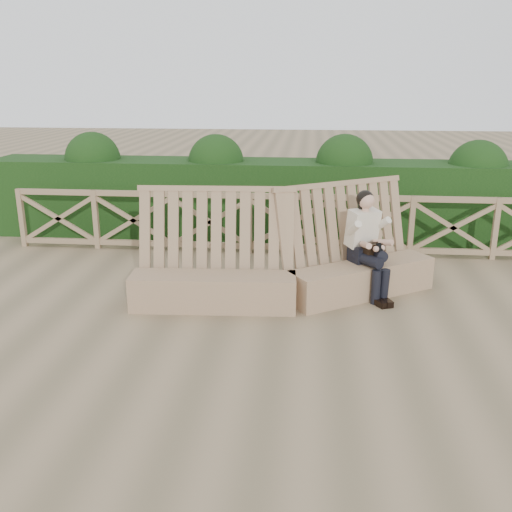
{
  "coord_description": "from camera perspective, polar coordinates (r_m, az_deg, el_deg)",
  "views": [
    {
      "loc": [
        0.37,
        -6.42,
        3.03
      ],
      "look_at": [
        -0.29,
        0.4,
        0.9
      ],
      "focal_mm": 40.0,
      "sensor_mm": 36.0,
      "label": 1
    }
  ],
  "objects": [
    {
      "name": "hedge",
      "position": [
        11.36,
        3.58,
        5.66
      ],
      "size": [
        12.0,
        1.2,
        1.5
      ],
      "primitive_type": "cube",
      "color": "black",
      "rests_on": "ground"
    },
    {
      "name": "woman",
      "position": [
        8.33,
        11.09,
        1.52
      ],
      "size": [
        0.71,
        0.96,
        1.53
      ],
      "rotation": [
        0.0,
        0.0,
        0.56
      ],
      "color": "black",
      "rests_on": "ground"
    },
    {
      "name": "bench",
      "position": [
        8.09,
        3.26,
        -1.66
      ],
      "size": [
        4.31,
        2.03,
        1.62
      ],
      "rotation": [
        0.0,
        0.0,
        0.32
      ],
      "color": "#937654",
      "rests_on": "ground"
    },
    {
      "name": "guardrail",
      "position": [
        10.23,
        3.31,
        3.24
      ],
      "size": [
        10.1,
        0.09,
        1.1
      ],
      "color": "#7F654A",
      "rests_on": "ground"
    },
    {
      "name": "ground",
      "position": [
        7.11,
        2.06,
        -7.97
      ],
      "size": [
        60.0,
        60.0,
        0.0
      ],
      "primitive_type": "plane",
      "color": "brown",
      "rests_on": "ground"
    }
  ]
}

